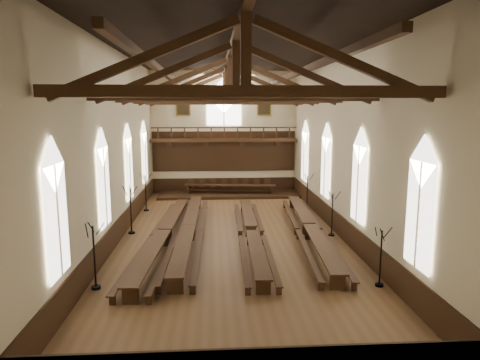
% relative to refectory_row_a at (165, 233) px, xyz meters
% --- Properties ---
extents(ground, '(26.00, 26.00, 0.00)m').
position_rel_refectory_row_a_xyz_m(ground, '(3.48, 0.89, -0.57)').
color(ground, brown).
rests_on(ground, ground).
extents(room_walls, '(26.00, 26.00, 26.00)m').
position_rel_refectory_row_a_xyz_m(room_walls, '(3.48, 0.89, 5.89)').
color(room_walls, beige).
rests_on(room_walls, ground).
extents(wainscot_band, '(12.00, 26.00, 1.20)m').
position_rel_refectory_row_a_xyz_m(wainscot_band, '(3.48, 0.89, 0.03)').
color(wainscot_band, '#311D0E').
rests_on(wainscot_band, ground).
extents(side_windows, '(11.85, 19.80, 4.50)m').
position_rel_refectory_row_a_xyz_m(side_windows, '(3.48, 0.89, 3.17)').
color(side_windows, white).
rests_on(side_windows, room_walls).
extents(end_window, '(2.80, 0.12, 3.80)m').
position_rel_refectory_row_a_xyz_m(end_window, '(3.48, 13.79, 6.65)').
color(end_window, white).
rests_on(end_window, room_walls).
extents(minstrels_gallery, '(11.80, 1.24, 3.70)m').
position_rel_refectory_row_a_xyz_m(minstrels_gallery, '(3.48, 13.55, 3.34)').
color(minstrels_gallery, '#3E2213').
rests_on(minstrels_gallery, room_walls).
extents(portraits, '(7.75, 0.09, 1.45)m').
position_rel_refectory_row_a_xyz_m(portraits, '(3.48, 13.78, 6.53)').
color(portraits, brown).
rests_on(portraits, room_walls).
extents(roof_trusses, '(11.70, 25.70, 2.80)m').
position_rel_refectory_row_a_xyz_m(roof_trusses, '(3.48, 0.89, 7.65)').
color(roof_trusses, '#3E2213').
rests_on(roof_trusses, room_walls).
extents(refectory_row_a, '(2.04, 14.77, 0.78)m').
position_rel_refectory_row_a_xyz_m(refectory_row_a, '(0.00, 0.00, 0.00)').
color(refectory_row_a, '#3E2213').
rests_on(refectory_row_a, ground).
extents(refectory_row_b, '(1.74, 14.80, 0.79)m').
position_rel_refectory_row_a_xyz_m(refectory_row_b, '(1.20, 0.81, 0.01)').
color(refectory_row_b, '#3E2213').
rests_on(refectory_row_b, ground).
extents(refectory_row_c, '(1.61, 14.03, 0.71)m').
position_rel_refectory_row_a_xyz_m(refectory_row_c, '(4.55, 0.21, -0.05)').
color(refectory_row_c, '#3E2213').
rests_on(refectory_row_c, ground).
extents(refectory_row_d, '(2.05, 14.68, 0.77)m').
position_rel_refectory_row_a_xyz_m(refectory_row_d, '(7.76, 0.68, -0.01)').
color(refectory_row_d, '#3E2213').
rests_on(refectory_row_d, ground).
extents(dais, '(11.40, 3.09, 0.21)m').
position_rel_refectory_row_a_xyz_m(dais, '(3.89, 12.29, -0.47)').
color(dais, '#311D0E').
rests_on(dais, ground).
extents(high_table, '(7.40, 1.63, 0.69)m').
position_rel_refectory_row_a_xyz_m(high_table, '(3.89, 12.29, 0.22)').
color(high_table, '#3E2213').
rests_on(high_table, dais).
extents(high_chairs, '(6.77, 0.47, 1.04)m').
position_rel_refectory_row_a_xyz_m(high_chairs, '(3.89, 13.02, 0.21)').
color(high_chairs, '#3E2213').
rests_on(high_chairs, dais).
extents(candelabrum_left_near, '(0.72, 0.82, 2.67)m').
position_rel_refectory_row_a_xyz_m(candelabrum_left_near, '(-2.07, -5.52, 0.24)').
color(candelabrum_left_near, black).
rests_on(candelabrum_left_near, ground).
extents(candelabrum_left_mid, '(0.83, 0.77, 2.73)m').
position_rel_refectory_row_a_xyz_m(candelabrum_left_mid, '(-2.07, 1.99, 0.26)').
color(candelabrum_left_mid, black).
rests_on(candelabrum_left_mid, ground).
extents(candelabrum_left_far, '(0.79, 0.75, 2.61)m').
position_rel_refectory_row_a_xyz_m(candelabrum_left_far, '(-2.07, 7.42, 0.22)').
color(candelabrum_left_far, black).
rests_on(candelabrum_left_far, ground).
extents(candelabrum_right_near, '(0.69, 0.73, 2.40)m').
position_rel_refectory_row_a_xyz_m(candelabrum_right_near, '(9.03, -5.98, 0.16)').
color(candelabrum_right_near, black).
rests_on(candelabrum_right_near, ground).
extents(candelabrum_right_mid, '(0.68, 0.77, 2.51)m').
position_rel_refectory_row_a_xyz_m(candelabrum_right_mid, '(9.03, 0.85, 0.19)').
color(candelabrum_right_mid, black).
rests_on(candelabrum_right_mid, ground).
extents(candelabrum_right_far, '(0.72, 0.77, 2.53)m').
position_rel_refectory_row_a_xyz_m(candelabrum_right_far, '(9.03, 7.09, 0.20)').
color(candelabrum_right_far, black).
rests_on(candelabrum_right_far, ground).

